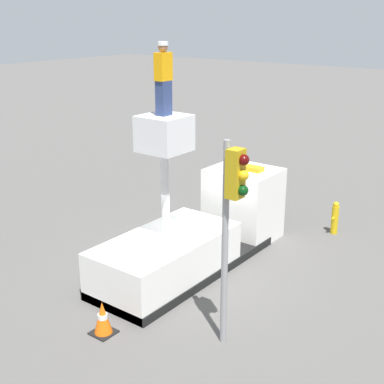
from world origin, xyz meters
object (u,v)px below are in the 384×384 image
at_px(bucket_truck, 199,233).
at_px(fire_hydrant, 335,218).
at_px(traffic_cone_rear, 103,318).
at_px(traffic_light_pole, 232,205).
at_px(worker, 163,79).

bearing_deg(bucket_truck, fire_hydrant, -27.12).
height_order(fire_hydrant, traffic_cone_rear, fire_hydrant).
height_order(bucket_truck, fire_hydrant, bucket_truck).
bearing_deg(traffic_light_pole, worker, 64.56).
relative_size(bucket_truck, traffic_cone_rear, 8.66).
xyz_separation_m(traffic_light_pole, fire_hydrant, (7.28, 0.68, -2.69)).
bearing_deg(traffic_light_pole, bucket_truck, 45.93).
relative_size(bucket_truck, worker, 3.93).
bearing_deg(bucket_truck, traffic_cone_rear, -173.67).
bearing_deg(fire_hydrant, bucket_truck, 152.88).
distance_m(bucket_truck, traffic_light_pole, 4.71).
bearing_deg(traffic_light_pole, traffic_cone_rear, 119.50).
bearing_deg(fire_hydrant, traffic_light_pole, -174.66).
relative_size(traffic_light_pole, traffic_cone_rear, 5.76).
distance_m(bucket_truck, traffic_cone_rear, 4.32).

